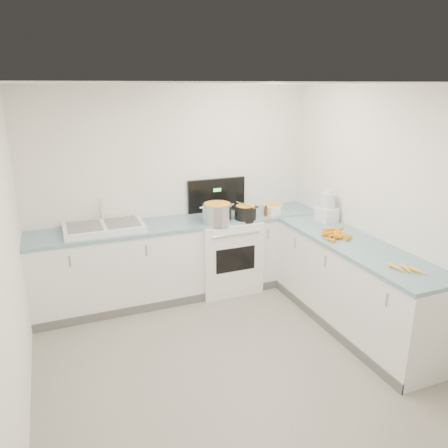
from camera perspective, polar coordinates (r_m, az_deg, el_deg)
name	(u,v)px	position (r m, az deg, el deg)	size (l,w,h in m)	color
floor	(239,372)	(4.19, 1.93, -18.74)	(3.50, 4.00, 0.00)	gray
ceiling	(242,83)	(3.37, 2.39, 17.90)	(3.50, 4.00, 0.00)	white
wall_back	(174,191)	(5.40, -6.56, 4.37)	(3.50, 2.50, 0.00)	white
wall_front	(435,397)	(2.15, 25.88, -19.67)	(3.50, 2.50, 0.00)	white
wall_left	(5,276)	(3.33, -26.71, -6.12)	(4.00, 2.50, 0.00)	white
wall_right	(406,219)	(4.56, 22.66, 0.56)	(4.00, 2.50, 0.00)	white
counter_back	(183,258)	(5.36, -5.40, -4.45)	(3.50, 0.62, 0.94)	white
counter_right	(353,285)	(4.84, 16.53, -7.67)	(0.62, 2.20, 0.94)	white
stove	(225,252)	(5.52, 0.13, -3.68)	(0.76, 0.65, 1.36)	white
sink	(104,227)	(5.03, -15.43, -0.41)	(0.86, 0.52, 0.31)	white
steel_pot	(217,214)	(5.11, -0.92, 1.33)	(0.34, 0.34, 0.25)	silver
black_pot	(245,213)	(5.26, 2.82, 1.42)	(0.26, 0.26, 0.18)	black
wooden_spoon	(246,205)	(5.23, 2.83, 2.49)	(0.02, 0.02, 0.36)	#AD7A47
mixing_bowl	(273,209)	(5.53, 6.36, 1.97)	(0.24, 0.24, 0.11)	white
extract_bottle	(266,212)	(5.41, 5.48, 1.63)	(0.04, 0.04, 0.11)	#593319
spice_jar	(271,212)	(5.44, 6.10, 1.62)	(0.06, 0.06, 0.10)	#E5B266
food_processor	(327,208)	(5.29, 13.32, 2.09)	(0.20, 0.24, 0.39)	white
carrot_pile	(335,233)	(4.81, 14.33, -1.20)	(0.38, 0.36, 0.08)	orange
peeled_carrots	(408,270)	(4.13, 22.89, -5.51)	(0.19, 0.29, 0.04)	#FFA626
peelings	(87,225)	(5.02, -17.44, -0.16)	(0.25, 0.25, 0.01)	tan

